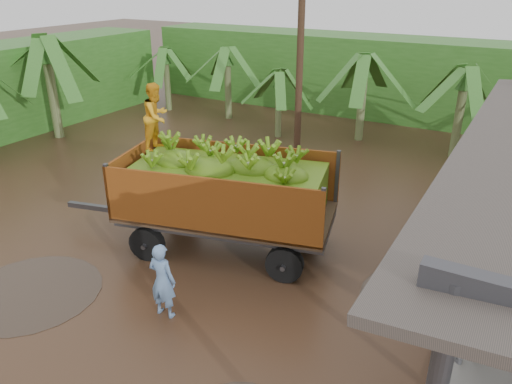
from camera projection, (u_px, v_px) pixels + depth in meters
ground at (207, 283)px, 11.08m from camera, size 100.00×100.00×0.00m
hedge_north at (363, 75)px, 23.95m from camera, size 22.00×3.00×3.60m
banana_trailer at (226, 191)px, 11.92m from camera, size 7.14×3.59×3.96m
man_blue at (162, 280)px, 9.75m from camera, size 0.60×0.41×1.61m
man_grey at (474, 319)px, 8.42m from camera, size 1.15×1.12×1.94m
utility_pole at (301, 39)px, 16.79m from camera, size 1.20×0.24×8.39m
banana_plants at (160, 112)px, 17.77m from camera, size 24.07×21.06×4.14m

